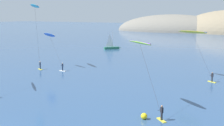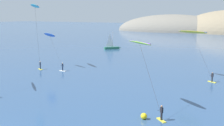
% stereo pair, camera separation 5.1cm
% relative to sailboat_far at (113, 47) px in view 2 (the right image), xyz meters
% --- Properties ---
extents(headland_island, '(106.10, 42.12, 27.24)m').
position_rel_sailboat_far_xyz_m(headland_island, '(11.65, 100.46, -0.64)').
color(headland_island, slate).
rests_on(headland_island, ground).
extents(sailboat_far, '(4.77, 5.00, 5.70)m').
position_rel_sailboat_far_xyz_m(sailboat_far, '(0.00, 0.00, 0.00)').
color(sailboat_far, '#23664C').
rests_on(sailboat_far, ground).
extents(kitesurfer_yellow, '(7.78, 4.02, 8.46)m').
position_rel_sailboat_far_xyz_m(kitesurfer_yellow, '(32.17, -29.63, 6.96)').
color(kitesurfer_yellow, yellow).
rests_on(kitesurfer_yellow, ground).
extents(kitesurfer_lime, '(6.99, 5.65, 8.16)m').
position_rel_sailboat_far_xyz_m(kitesurfer_lime, '(30.50, -48.97, 6.53)').
color(kitesurfer_lime, yellow).
rests_on(kitesurfer_lime, ground).
extents(kitesurfer_blue, '(7.85, 3.68, 7.38)m').
position_rel_sailboat_far_xyz_m(kitesurfer_blue, '(3.83, -34.08, 5.67)').
color(kitesurfer_blue, silver).
rests_on(kitesurfer_blue, ground).
extents(kitesurfer_cyan, '(5.88, 4.66, 13.30)m').
position_rel_sailboat_far_xyz_m(kitesurfer_cyan, '(0.94, -35.17, 11.41)').
color(kitesurfer_cyan, yellow).
rests_on(kitesurfer_cyan, ground).
extents(marker_buoy, '(0.70, 0.70, 0.70)m').
position_rel_sailboat_far_xyz_m(marker_buoy, '(32.28, -52.24, -0.29)').
color(marker_buoy, yellow).
rests_on(marker_buoy, ground).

